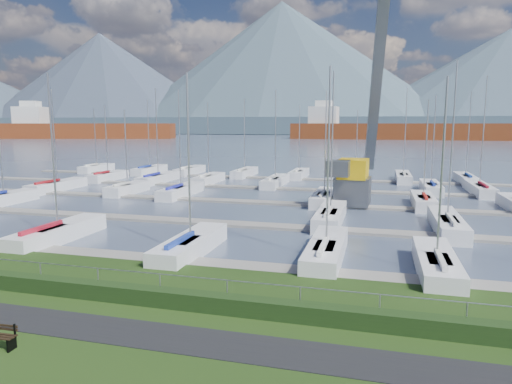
% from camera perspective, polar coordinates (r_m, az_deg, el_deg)
% --- Properties ---
extents(path, '(160.00, 2.00, 0.04)m').
position_cam_1_polar(path, '(17.53, -13.40, -16.97)').
color(path, black).
rests_on(path, grass).
extents(water, '(800.00, 540.00, 0.20)m').
position_cam_1_polar(water, '(277.05, 13.50, 6.70)').
color(water, '#4A556C').
extents(hedge, '(80.00, 0.70, 0.70)m').
position_cam_1_polar(hedge, '(19.52, -9.72, -13.05)').
color(hedge, '#1C3212').
rests_on(hedge, grass).
extents(fence, '(80.00, 0.04, 0.04)m').
position_cam_1_polar(fence, '(19.56, -9.29, -10.33)').
color(fence, '#93979B').
rests_on(fence, grass).
extents(foothill, '(900.00, 80.00, 12.00)m').
position_cam_1_polar(foothill, '(346.92, 13.87, 8.08)').
color(foothill, '#475A67').
rests_on(foothill, water).
extents(mountains, '(1190.00, 360.00, 115.00)m').
position_cam_1_polar(mountains, '(423.27, 15.33, 13.58)').
color(mountains, '#3E4C5B').
rests_on(mountains, water).
extents(docks, '(90.00, 41.60, 0.25)m').
position_cam_1_polar(docks, '(44.20, 4.71, -1.52)').
color(docks, gray).
rests_on(docks, water).
extents(crane, '(5.19, 13.29, 22.35)m').
position_cam_1_polar(crane, '(44.76, 12.81, 5.58)').
color(crane, '#525459').
rests_on(crane, water).
extents(cargo_ship_west, '(88.15, 40.58, 21.50)m').
position_cam_1_polar(cargo_ship_west, '(258.30, -20.91, 7.16)').
color(cargo_ship_west, maroon).
rests_on(cargo_ship_west, water).
extents(cargo_ship_mid, '(104.90, 20.98, 21.50)m').
position_cam_1_polar(cargo_ship_mid, '(237.37, 16.19, 7.27)').
color(cargo_ship_mid, maroon).
rests_on(cargo_ship_mid, water).
extents(sailboat_fleet, '(75.51, 49.78, 13.17)m').
position_cam_1_polar(sailboat_fleet, '(46.94, 6.94, 5.93)').
color(sailboat_fleet, navy).
rests_on(sailboat_fleet, water).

